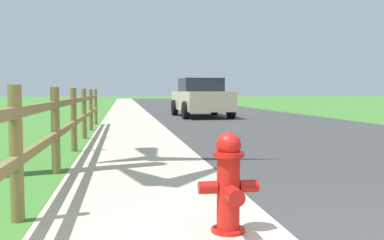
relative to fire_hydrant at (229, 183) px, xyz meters
The scene contains 7 objects.
ground_plane 23.62m from the fire_hydrant, 88.87° to the left, with size 120.00×120.00×0.00m, color #3E782E.
road_asphalt 25.92m from the fire_hydrant, 81.20° to the left, with size 7.00×66.00×0.01m, color #393939.
curb_concrete 25.74m from the fire_hydrant, 95.65° to the left, with size 6.00×66.00×0.01m, color #BFB396.
grass_verge 25.93m from the fire_hydrant, 98.95° to the left, with size 5.00×66.00×0.00m, color #3E782E.
fire_hydrant is the anchor object (origin of this frame).
rail_fence 5.00m from the fire_hydrant, 109.45° to the left, with size 0.11×12.64×1.14m.
parked_suv_beige 14.76m from the fire_hydrant, 80.37° to the left, with size 2.19×4.33×1.62m.
Camera 1 is at (-1.26, -1.74, 1.09)m, focal length 39.86 mm.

